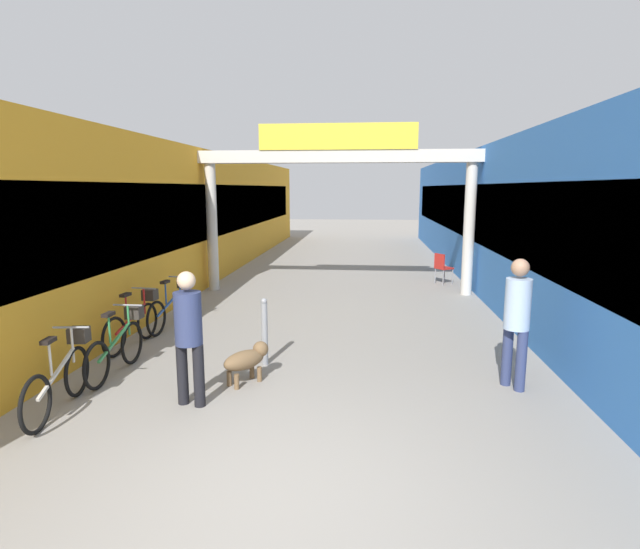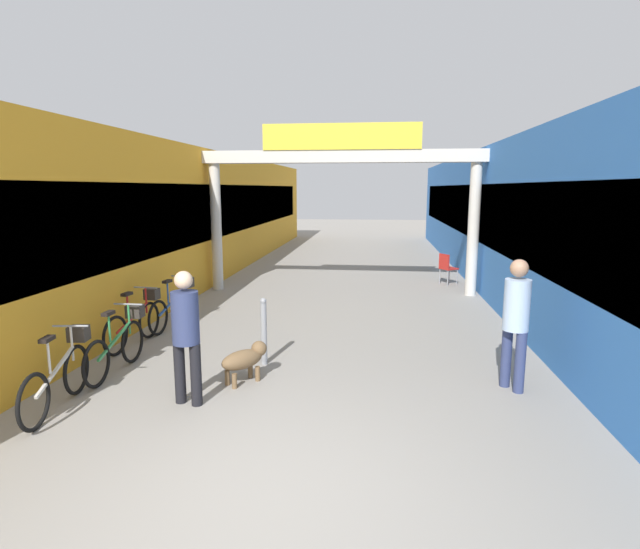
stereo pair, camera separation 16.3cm
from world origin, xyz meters
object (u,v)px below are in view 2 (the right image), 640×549
object	(u,v)px
bicycle_blue_farthest	(175,305)
cafe_chair_red_nearer	(447,266)
bicycle_silver_nearest	(61,373)
bicycle_red_third	(136,320)
pedestrian_companion	(516,316)
bicycle_green_second	(119,343)
bollard_post_metal	(264,331)
pedestrian_with_dog	(186,329)
dog_on_leash	(246,359)

from	to	relation	value
bicycle_blue_farthest	cafe_chair_red_nearer	xyz separation A→B (m)	(5.95, 5.04, 0.10)
bicycle_silver_nearest	bicycle_red_third	size ratio (longest dim) A/B	1.00
pedestrian_companion	bicycle_blue_farthest	distance (m)	6.39
bicycle_green_second	cafe_chair_red_nearer	distance (m)	9.48
bicycle_green_second	bollard_post_metal	world-z (taller)	bollard_post_metal
bicycle_red_third	bollard_post_metal	world-z (taller)	bollard_post_metal
cafe_chair_red_nearer	bollard_post_metal	bearing A→B (deg)	-117.97
bicycle_blue_farthest	pedestrian_with_dog	bearing A→B (deg)	-64.97
cafe_chair_red_nearer	pedestrian_with_dog	bearing A→B (deg)	-117.00
bicycle_green_second	pedestrian_with_dog	bearing A→B (deg)	-34.34
pedestrian_with_dog	pedestrian_companion	world-z (taller)	pedestrian_companion
bicycle_green_second	bollard_post_metal	xyz separation A→B (m)	(2.09, 0.54, 0.10)
bicycle_green_second	bicycle_red_third	world-z (taller)	same
pedestrian_companion	bicycle_red_third	bearing A→B (deg)	167.70
dog_on_leash	bicycle_red_third	world-z (taller)	bicycle_red_third
pedestrian_companion	bicycle_silver_nearest	bearing A→B (deg)	-168.10
pedestrian_with_dog	bicycle_green_second	xyz separation A→B (m)	(-1.45, 0.99, -0.55)
pedestrian_companion	bicycle_green_second	bearing A→B (deg)	179.62
bollard_post_metal	cafe_chair_red_nearer	distance (m)	7.89
bicycle_blue_farthest	bollard_post_metal	size ratio (longest dim) A/B	1.58
dog_on_leash	cafe_chair_red_nearer	distance (m)	8.59
pedestrian_companion	bicycle_silver_nearest	distance (m)	5.94
bicycle_green_second	cafe_chair_red_nearer	xyz separation A→B (m)	(5.79, 7.51, 0.10)
dog_on_leash	bicycle_red_third	distance (m)	2.78
bicycle_silver_nearest	bicycle_red_third	bearing A→B (deg)	96.02
pedestrian_companion	bollard_post_metal	distance (m)	3.68
bicycle_silver_nearest	cafe_chair_red_nearer	distance (m)	10.56
bicycle_green_second	dog_on_leash	bearing A→B (deg)	-5.66
dog_on_leash	cafe_chair_red_nearer	bearing A→B (deg)	63.79
pedestrian_companion	bollard_post_metal	xyz separation A→B (m)	(-3.59, 0.58, -0.50)
bicycle_silver_nearest	cafe_chair_red_nearer	bearing A→B (deg)	56.13
bicycle_silver_nearest	bollard_post_metal	distance (m)	2.83
pedestrian_with_dog	bicycle_blue_farthest	bearing A→B (deg)	115.03
bicycle_red_third	bollard_post_metal	distance (m)	2.56
pedestrian_companion	dog_on_leash	world-z (taller)	pedestrian_companion
cafe_chair_red_nearer	dog_on_leash	bearing A→B (deg)	-116.21
pedestrian_companion	cafe_chair_red_nearer	size ratio (longest dim) A/B	2.03
bicycle_red_third	bollard_post_metal	xyz separation A→B (m)	(2.45, -0.74, 0.10)
bollard_post_metal	bicycle_red_third	bearing A→B (deg)	163.27
dog_on_leash	bicycle_green_second	world-z (taller)	bicycle_green_second
bicycle_red_third	bicycle_blue_farthest	distance (m)	1.20
bicycle_silver_nearest	bicycle_green_second	world-z (taller)	same
dog_on_leash	cafe_chair_red_nearer	size ratio (longest dim) A/B	0.83
bicycle_green_second	bollard_post_metal	size ratio (longest dim) A/B	1.59
bicycle_silver_nearest	bicycle_blue_farthest	bearing A→B (deg)	91.01
pedestrian_with_dog	bicycle_red_third	bearing A→B (deg)	128.65
bicycle_silver_nearest	pedestrian_with_dog	bearing A→B (deg)	9.60
dog_on_leash	cafe_chair_red_nearer	world-z (taller)	cafe_chair_red_nearer
pedestrian_companion	bollard_post_metal	size ratio (longest dim) A/B	1.70
dog_on_leash	bicycle_green_second	size ratio (longest dim) A/B	0.44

